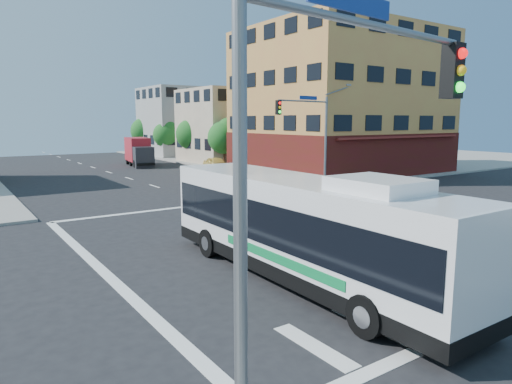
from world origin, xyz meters
TOP-DOWN VIEW (x-y plane):
  - ground at (0.00, 0.00)m, footprint 120.00×120.00m
  - sidewalk_ne at (35.00, 35.00)m, footprint 50.00×50.00m
  - corner_building_ne at (19.99, 18.48)m, footprint 18.10×15.44m
  - building_east_near at (16.98, 33.98)m, footprint 12.06×10.06m
  - building_east_far at (16.98, 47.98)m, footprint 12.06×10.06m
  - signal_mast_ne at (9.08, 10.62)m, footprint 7.91×1.13m
  - signal_mast_sw at (-9.08, -10.64)m, footprint 7.91×1.01m
  - street_tree_a at (11.90, 27.92)m, footprint 3.60×3.60m
  - street_tree_b at (11.90, 35.92)m, footprint 3.80×3.80m
  - street_tree_c at (11.90, 43.92)m, footprint 3.40×3.40m
  - street_tree_d at (11.90, 51.92)m, footprint 4.00×4.00m
  - transit_bus at (-4.40, -4.38)m, footprint 2.90×12.57m
  - box_truck at (4.95, 35.78)m, footprint 3.19×7.40m
  - parked_car at (9.38, 25.49)m, footprint 2.37×4.56m

SIDE VIEW (x-z plane):
  - ground at x=0.00m, z-range 0.00..0.00m
  - sidewalk_ne at x=35.00m, z-range 0.00..0.15m
  - parked_car at x=9.38m, z-range 0.00..1.48m
  - box_truck at x=4.95m, z-range -0.05..3.17m
  - transit_bus at x=-4.40m, z-range -0.04..3.67m
  - street_tree_c at x=11.90m, z-range 0.82..6.11m
  - street_tree_a at x=11.90m, z-range 0.83..6.35m
  - street_tree_b at x=11.90m, z-range 0.85..6.65m
  - street_tree_d at x=11.90m, z-range 0.87..6.90m
  - building_east_near at x=16.98m, z-range 0.01..9.01m
  - signal_mast_ne at x=9.08m, z-range 0.95..9.02m
  - signal_mast_sw at x=-9.08m, z-range 0.95..9.02m
  - building_east_far at x=16.98m, z-range 0.01..10.01m
  - corner_building_ne at x=19.99m, z-range -1.11..12.89m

